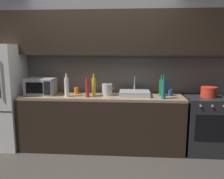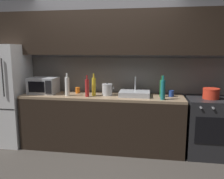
{
  "view_description": "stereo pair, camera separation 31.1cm",
  "coord_description": "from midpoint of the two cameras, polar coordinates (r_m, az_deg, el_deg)",
  "views": [
    {
      "loc": [
        0.44,
        -2.78,
        1.64
      ],
      "look_at": [
        0.17,
        0.9,
        1.0
      ],
      "focal_mm": 37.31,
      "sensor_mm": 36.0,
      "label": 1
    },
    {
      "loc": [
        0.75,
        -2.75,
        1.64
      ],
      "look_at": [
        0.17,
        0.9,
        1.0
      ],
      "focal_mm": 37.31,
      "sensor_mm": 36.0,
      "label": 2
    }
  ],
  "objects": [
    {
      "name": "oven_range",
      "position": [
        3.99,
        19.55,
        -8.1
      ],
      "size": [
        0.6,
        0.62,
        0.9
      ],
      "color": "#232326",
      "rests_on": "ground"
    },
    {
      "name": "wine_bottle_white",
      "position": [
        3.77,
        -13.4,
        0.61
      ],
      "size": [
        0.07,
        0.07,
        0.37
      ],
      "color": "silver",
      "rests_on": "counter_run"
    },
    {
      "name": "wine_bottle_teal",
      "position": [
        3.55,
        10.1,
        0.12
      ],
      "size": [
        0.07,
        0.07,
        0.36
      ],
      "color": "#19666B",
      "rests_on": "counter_run"
    },
    {
      "name": "refrigerator",
      "position": [
        4.39,
        -27.3,
        -1.52
      ],
      "size": [
        0.68,
        0.69,
        1.72
      ],
      "color": "white",
      "rests_on": "ground"
    },
    {
      "name": "cooking_pot",
      "position": [
        3.88,
        20.52,
        -0.6
      ],
      "size": [
        0.24,
        0.24,
        0.16
      ],
      "color": "red",
      "rests_on": "oven_range"
    },
    {
      "name": "mug_blue",
      "position": [
        3.84,
        11.81,
        -0.75
      ],
      "size": [
        0.09,
        0.09,
        0.1
      ],
      "primitive_type": "cylinder",
      "color": "#234299",
      "rests_on": "counter_run"
    },
    {
      "name": "wine_bottle_red",
      "position": [
        3.66,
        -8.47,
        0.34
      ],
      "size": [
        0.06,
        0.06,
        0.34
      ],
      "color": "#A82323",
      "rests_on": "counter_run"
    },
    {
      "name": "kettle",
      "position": [
        3.76,
        -3.58,
        -0.06
      ],
      "size": [
        0.2,
        0.17,
        0.21
      ],
      "color": "#B7BABF",
      "rests_on": "counter_run"
    },
    {
      "name": "sink_basin",
      "position": [
        3.76,
        3.18,
        -0.9
      ],
      "size": [
        0.48,
        0.38,
        0.3
      ],
      "color": "#ADAFB5",
      "rests_on": "counter_run"
    },
    {
      "name": "wine_bottle_green",
      "position": [
        3.77,
        9.7,
        0.52
      ],
      "size": [
        0.07,
        0.07,
        0.34
      ],
      "color": "#1E6B2D",
      "rests_on": "counter_run"
    },
    {
      "name": "mug_orange",
      "position": [
        3.98,
        -10.96,
        -0.32
      ],
      "size": [
        0.08,
        0.08,
        0.1
      ],
      "primitive_type": "cylinder",
      "color": "orange",
      "rests_on": "counter_run"
    },
    {
      "name": "microwave",
      "position": [
        4.06,
        -19.16,
        0.72
      ],
      "size": [
        0.46,
        0.35,
        0.27
      ],
      "color": "#A8AAAF",
      "rests_on": "counter_run"
    },
    {
      "name": "ground_plane",
      "position": [
        3.27,
        -7.35,
        -20.37
      ],
      "size": [
        10.0,
        10.0,
        0.0
      ],
      "primitive_type": "plane",
      "color": "#3D3833"
    },
    {
      "name": "counter_run",
      "position": [
        3.9,
        -4.83,
        -7.98
      ],
      "size": [
        2.63,
        0.6,
        0.9
      ],
      "color": "black",
      "rests_on": "ground"
    },
    {
      "name": "back_wall",
      "position": [
        4.01,
        -4.39,
        8.5
      ],
      "size": [
        4.37,
        0.44,
        2.5
      ],
      "color": "slate",
      "rests_on": "ground"
    },
    {
      "name": "wine_bottle_yellow",
      "position": [
        3.73,
        -6.87,
        0.65
      ],
      "size": [
        0.06,
        0.06,
        0.36
      ],
      "color": "gold",
      "rests_on": "counter_run"
    }
  ]
}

